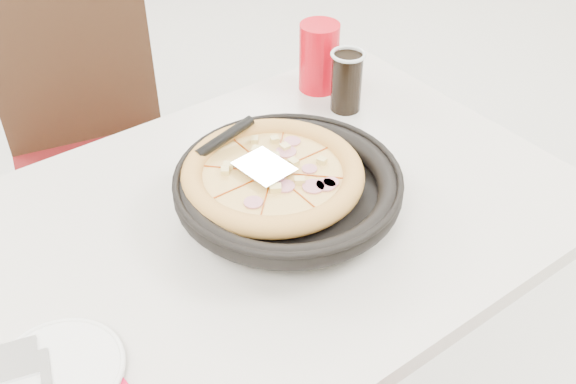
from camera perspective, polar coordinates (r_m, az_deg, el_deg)
floor at (r=2.12m, az=-5.97°, el=-8.77°), size 7.00×7.00×0.00m
main_table at (r=1.51m, az=-2.39°, el=-12.88°), size 1.25×0.87×0.75m
chair_far at (r=1.85m, az=-15.51°, el=1.54°), size 0.51×0.51×0.95m
trivet at (r=1.22m, az=-2.20°, el=-1.71°), size 0.14×0.14×0.04m
pizza_pan at (r=1.21m, az=-0.00°, el=-0.29°), size 0.37×0.37×0.01m
pizza at (r=1.22m, az=-1.29°, el=0.89°), size 0.30×0.30×0.02m
pizza_server at (r=1.20m, az=-2.04°, el=2.17°), size 0.09×0.10×0.00m
side_plate at (r=1.04m, az=-18.81°, el=-14.20°), size 0.20×0.20×0.01m
cola_glass at (r=1.50m, az=4.98°, el=9.18°), size 0.07×0.07×0.13m
red_cup at (r=1.57m, az=2.64°, el=11.35°), size 0.10×0.10×0.16m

